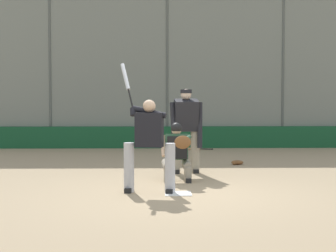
{
  "coord_description": "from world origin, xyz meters",
  "views": [
    {
      "loc": [
        0.38,
        9.03,
        1.61
      ],
      "look_at": [
        0.14,
        -1.0,
        1.05
      ],
      "focal_mm": 60.0,
      "sensor_mm": 36.0,
      "label": 1
    }
  ],
  "objects_px": {
    "catcher_behind_plate": "(177,151)",
    "fielding_glove_on_dirt": "(237,163)",
    "spare_bat_near_backstop": "(194,149)",
    "batter_at_plate": "(149,142)",
    "umpire_home": "(186,128)"
  },
  "relations": [
    {
      "from": "batter_at_plate",
      "to": "umpire_home",
      "type": "distance_m",
      "value": 2.37
    },
    {
      "from": "catcher_behind_plate",
      "to": "spare_bat_near_backstop",
      "type": "xyz_separation_m",
      "value": [
        -0.74,
        -5.87,
        -0.53
      ]
    },
    {
      "from": "batter_at_plate",
      "to": "fielding_glove_on_dirt",
      "type": "height_order",
      "value": "batter_at_plate"
    },
    {
      "from": "fielding_glove_on_dirt",
      "to": "catcher_behind_plate",
      "type": "bearing_deg",
      "value": 58.65
    },
    {
      "from": "catcher_behind_plate",
      "to": "umpire_home",
      "type": "distance_m",
      "value": 1.15
    },
    {
      "from": "fielding_glove_on_dirt",
      "to": "batter_at_plate",
      "type": "bearing_deg",
      "value": 61.18
    },
    {
      "from": "batter_at_plate",
      "to": "umpire_home",
      "type": "height_order",
      "value": "batter_at_plate"
    },
    {
      "from": "catcher_behind_plate",
      "to": "fielding_glove_on_dirt",
      "type": "bearing_deg",
      "value": -126.0
    },
    {
      "from": "catcher_behind_plate",
      "to": "fielding_glove_on_dirt",
      "type": "xyz_separation_m",
      "value": [
        -1.48,
        -2.43,
        -0.51
      ]
    },
    {
      "from": "batter_at_plate",
      "to": "umpire_home",
      "type": "relative_size",
      "value": 1.24
    },
    {
      "from": "catcher_behind_plate",
      "to": "spare_bat_near_backstop",
      "type": "bearing_deg",
      "value": -101.87
    },
    {
      "from": "batter_at_plate",
      "to": "fielding_glove_on_dirt",
      "type": "distance_m",
      "value": 4.21
    },
    {
      "from": "batter_at_plate",
      "to": "spare_bat_near_backstop",
      "type": "bearing_deg",
      "value": -90.74
    },
    {
      "from": "umpire_home",
      "to": "batter_at_plate",
      "type": "bearing_deg",
      "value": 64.49
    },
    {
      "from": "spare_bat_near_backstop",
      "to": "umpire_home",
      "type": "bearing_deg",
      "value": 93.99
    }
  ]
}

